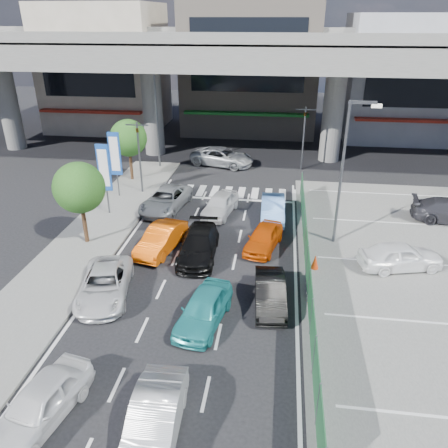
# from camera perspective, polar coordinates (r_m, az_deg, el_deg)

# --- Properties ---
(ground) EXTENTS (120.00, 120.00, 0.00)m
(ground) POSITION_cam_1_polar(r_m,az_deg,el_deg) (20.94, -3.96, -8.83)
(ground) COLOR black
(ground) RESTS_ON ground
(parking_lot) EXTENTS (12.00, 28.00, 0.06)m
(parking_lot) POSITION_cam_1_polar(r_m,az_deg,el_deg) (23.43, 24.77, -7.25)
(parking_lot) COLOR #5E5E5B
(parking_lot) RESTS_ON ground
(sidewalk_left) EXTENTS (4.00, 30.00, 0.12)m
(sidewalk_left) POSITION_cam_1_polar(r_m,az_deg,el_deg) (26.24, -17.40, -2.27)
(sidewalk_left) COLOR #5E5E5B
(sidewalk_left) RESTS_ON ground
(fence_run) EXTENTS (0.16, 22.00, 1.80)m
(fence_run) POSITION_cam_1_polar(r_m,az_deg,el_deg) (21.02, 10.92, -6.22)
(fence_run) COLOR #1D562F
(fence_run) RESTS_ON ground
(expressway) EXTENTS (64.00, 14.00, 10.75)m
(expressway) POSITION_cam_1_polar(r_m,az_deg,el_deg) (39.16, 2.31, 21.16)
(expressway) COLOR #61615C
(expressway) RESTS_ON ground
(building_west) EXTENTS (12.00, 10.90, 13.00)m
(building_west) POSITION_cam_1_polar(r_m,az_deg,el_deg) (52.93, -15.15, 19.07)
(building_west) COLOR gray
(building_west) RESTS_ON ground
(building_center) EXTENTS (14.00, 10.90, 15.00)m
(building_center) POSITION_cam_1_polar(r_m,az_deg,el_deg) (50.16, 3.57, 20.67)
(building_center) COLOR gray
(building_center) RESTS_ON ground
(building_east) EXTENTS (12.00, 10.90, 12.00)m
(building_east) POSITION_cam_1_polar(r_m,az_deg,el_deg) (50.70, 22.65, 17.22)
(building_east) COLOR gray
(building_east) RESTS_ON ground
(traffic_light_left) EXTENTS (1.60, 1.24, 5.20)m
(traffic_light_left) POSITION_cam_1_polar(r_m,az_deg,el_deg) (31.52, -11.15, 10.69)
(traffic_light_left) COLOR #595B60
(traffic_light_left) RESTS_ON ground
(traffic_light_right) EXTENTS (1.60, 1.24, 5.20)m
(traffic_light_right) POSITION_cam_1_polar(r_m,az_deg,el_deg) (36.78, 10.49, 12.86)
(traffic_light_right) COLOR #595B60
(traffic_light_right) RESTS_ON ground
(street_lamp_right) EXTENTS (1.65, 0.22, 8.00)m
(street_lamp_right) POSITION_cam_1_polar(r_m,az_deg,el_deg) (24.19, 15.67, 7.73)
(street_lamp_right) COLOR #595B60
(street_lamp_right) RESTS_ON ground
(street_lamp_left) EXTENTS (1.65, 0.22, 8.00)m
(street_lamp_left) POSITION_cam_1_polar(r_m,az_deg,el_deg) (36.96, -8.55, 14.39)
(street_lamp_left) COLOR #595B60
(street_lamp_left) RESTS_ON ground
(signboard_near) EXTENTS (0.80, 0.14, 4.70)m
(signboard_near) POSITION_cam_1_polar(r_m,az_deg,el_deg) (28.53, -15.38, 6.83)
(signboard_near) COLOR #595B60
(signboard_near) RESTS_ON ground
(signboard_far) EXTENTS (0.80, 0.14, 4.70)m
(signboard_far) POSITION_cam_1_polar(r_m,az_deg,el_deg) (31.32, -14.04, 8.64)
(signboard_far) COLOR #595B60
(signboard_far) RESTS_ON ground
(tree_near) EXTENTS (2.80, 2.80, 4.80)m
(tree_near) POSITION_cam_1_polar(r_m,az_deg,el_deg) (24.93, -18.39, 4.50)
(tree_near) COLOR #382314
(tree_near) RESTS_ON ground
(tree_far) EXTENTS (2.80, 2.80, 4.80)m
(tree_far) POSITION_cam_1_polar(r_m,az_deg,el_deg) (34.46, -12.37, 10.90)
(tree_far) COLOR #382314
(tree_far) RESTS_ON ground
(van_white_back_left) EXTENTS (2.44, 4.30, 1.38)m
(van_white_back_left) POSITION_cam_1_polar(r_m,az_deg,el_deg) (16.09, -22.90, -20.81)
(van_white_back_left) COLOR silver
(van_white_back_left) RESTS_ON ground
(hatch_white_back_mid) EXTENTS (1.64, 4.25, 1.38)m
(hatch_white_back_mid) POSITION_cam_1_polar(r_m,az_deg,el_deg) (14.72, -9.09, -24.05)
(hatch_white_back_mid) COLOR silver
(hatch_white_back_mid) RESTS_ON ground
(sedan_white_mid_left) EXTENTS (3.07, 5.03, 1.30)m
(sedan_white_mid_left) POSITION_cam_1_polar(r_m,az_deg,el_deg) (20.98, -15.34, -7.60)
(sedan_white_mid_left) COLOR silver
(sedan_white_mid_left) RESTS_ON ground
(taxi_teal_mid) EXTENTS (2.32, 4.27, 1.38)m
(taxi_teal_mid) POSITION_cam_1_polar(r_m,az_deg,el_deg) (18.68, -2.67, -11.01)
(taxi_teal_mid) COLOR teal
(taxi_teal_mid) RESTS_ON ground
(hatch_black_mid_right) EXTENTS (1.63, 3.91, 1.26)m
(hatch_black_mid_right) POSITION_cam_1_polar(r_m,az_deg,el_deg) (19.82, 6.05, -8.94)
(hatch_black_mid_right) COLOR black
(hatch_black_mid_right) RESTS_ON ground
(taxi_orange_left) EXTENTS (2.28, 4.40, 1.38)m
(taxi_orange_left) POSITION_cam_1_polar(r_m,az_deg,el_deg) (24.28, -8.19, -1.94)
(taxi_orange_left) COLOR #F45A08
(taxi_orange_left) RESTS_ON ground
(sedan_black_mid) EXTENTS (2.14, 4.83, 1.38)m
(sedan_black_mid) POSITION_cam_1_polar(r_m,az_deg,el_deg) (23.43, -3.36, -2.79)
(sedan_black_mid) COLOR black
(sedan_black_mid) RESTS_ON ground
(taxi_orange_right) EXTENTS (2.37, 4.05, 1.29)m
(taxi_orange_right) POSITION_cam_1_polar(r_m,az_deg,el_deg) (24.35, 5.19, -1.80)
(taxi_orange_right) COLOR #CB4606
(taxi_orange_right) RESTS_ON ground
(wagon_silver_front_left) EXTENTS (3.03, 5.26, 1.38)m
(wagon_silver_front_left) POSITION_cam_1_polar(r_m,az_deg,el_deg) (29.40, -7.60, 3.16)
(wagon_silver_front_left) COLOR gray
(wagon_silver_front_left) RESTS_ON ground
(sedan_white_front_mid) EXTENTS (2.38, 4.29, 1.38)m
(sedan_white_front_mid) POSITION_cam_1_polar(r_m,az_deg,el_deg) (28.44, -0.52, 2.60)
(sedan_white_front_mid) COLOR silver
(sedan_white_front_mid) RESTS_ON ground
(kei_truck_front_right) EXTENTS (1.59, 4.23, 1.38)m
(kei_truck_front_right) POSITION_cam_1_polar(r_m,az_deg,el_deg) (27.95, 6.39, 2.00)
(kei_truck_front_right) COLOR #5484C8
(kei_truck_front_right) RESTS_ON ground
(crossing_wagon_silver) EXTENTS (5.87, 3.82, 1.50)m
(crossing_wagon_silver) POSITION_cam_1_polar(r_m,az_deg,el_deg) (38.10, -0.21, 8.76)
(crossing_wagon_silver) COLOR #9EA1A6
(crossing_wagon_silver) RESTS_ON ground
(parked_sedan_white) EXTENTS (4.49, 2.64, 1.44)m
(parked_sedan_white) POSITION_cam_1_polar(r_m,az_deg,el_deg) (23.97, 22.07, -3.87)
(parked_sedan_white) COLOR white
(parked_sedan_white) RESTS_ON parking_lot
(traffic_cone) EXTENTS (0.40, 0.40, 0.76)m
(traffic_cone) POSITION_cam_1_polar(r_m,az_deg,el_deg) (22.85, 11.81, -4.85)
(traffic_cone) COLOR #E53B0C
(traffic_cone) RESTS_ON parking_lot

